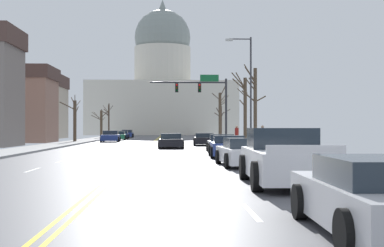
{
  "coord_description": "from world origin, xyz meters",
  "views": [
    {
      "loc": [
        1.92,
        -39.47,
        1.67
      ],
      "look_at": [
        4.45,
        22.11,
        2.14
      ],
      "focal_mm": 48.5,
      "sensor_mm": 36.0,
      "label": 1
    }
  ],
  "objects_px": {
    "sedan_near_03": "(228,147)",
    "pedestrian_00": "(263,135)",
    "sedan_near_04": "(243,153)",
    "bicycle_parked": "(258,143)",
    "sedan_near_02": "(221,144)",
    "sedan_oncoming_00": "(111,137)",
    "sedan_oncoming_02": "(122,135)",
    "sedan_near_06": "(376,198)",
    "sedan_near_01": "(171,141)",
    "sedan_oncoming_01": "(119,136)",
    "pickup_truck_near_05": "(285,159)",
    "pedestrian_01": "(237,134)",
    "street_lamp_right": "(248,83)",
    "signal_gantry": "(205,94)",
    "sedan_oncoming_03": "(127,134)",
    "sedan_near_00": "(204,139)"
  },
  "relations": [
    {
      "from": "pedestrian_00",
      "to": "sedan_oncoming_03",
      "type": "bearing_deg",
      "value": 106.41
    },
    {
      "from": "sedan_oncoming_00",
      "to": "sedan_oncoming_01",
      "type": "distance_m",
      "value": 9.17
    },
    {
      "from": "sedan_oncoming_01",
      "to": "bicycle_parked",
      "type": "distance_m",
      "value": 32.19
    },
    {
      "from": "signal_gantry",
      "to": "sedan_near_03",
      "type": "relative_size",
      "value": 1.81
    },
    {
      "from": "signal_gantry",
      "to": "sedan_near_04",
      "type": "xyz_separation_m",
      "value": [
        -0.35,
        -30.61,
        -4.5
      ]
    },
    {
      "from": "sedan_oncoming_00",
      "to": "sedan_oncoming_03",
      "type": "bearing_deg",
      "value": 90.71
    },
    {
      "from": "sedan_near_02",
      "to": "sedan_oncoming_00",
      "type": "relative_size",
      "value": 0.91
    },
    {
      "from": "sedan_near_01",
      "to": "sedan_oncoming_02",
      "type": "bearing_deg",
      "value": 101.51
    },
    {
      "from": "sedan_near_03",
      "to": "sedan_oncoming_02",
      "type": "distance_m",
      "value": 49.97
    },
    {
      "from": "sedan_near_04",
      "to": "pedestrian_01",
      "type": "relative_size",
      "value": 2.75
    },
    {
      "from": "bicycle_parked",
      "to": "sedan_near_01",
      "type": "bearing_deg",
      "value": 166.17
    },
    {
      "from": "street_lamp_right",
      "to": "pickup_truck_near_05",
      "type": "relative_size",
      "value": 1.61
    },
    {
      "from": "sedan_oncoming_03",
      "to": "bicycle_parked",
      "type": "xyz_separation_m",
      "value": [
        14.11,
        -46.24,
        -0.1
      ]
    },
    {
      "from": "sedan_near_02",
      "to": "pedestrian_01",
      "type": "relative_size",
      "value": 2.5
    },
    {
      "from": "signal_gantry",
      "to": "bicycle_parked",
      "type": "relative_size",
      "value": 4.47
    },
    {
      "from": "street_lamp_right",
      "to": "sedan_oncoming_03",
      "type": "relative_size",
      "value": 1.98
    },
    {
      "from": "sedan_near_02",
      "to": "sedan_near_04",
      "type": "xyz_separation_m",
      "value": [
        -0.3,
        -12.73,
        0.01
      ]
    },
    {
      "from": "bicycle_parked",
      "to": "sedan_oncoming_01",
      "type": "bearing_deg",
      "value": 115.33
    },
    {
      "from": "sedan_near_03",
      "to": "sedan_near_06",
      "type": "height_order",
      "value": "sedan_near_03"
    },
    {
      "from": "sedan_oncoming_02",
      "to": "sedan_near_03",
      "type": "bearing_deg",
      "value": -77.93
    },
    {
      "from": "sedan_near_04",
      "to": "bicycle_parked",
      "type": "distance_m",
      "value": 18.5
    },
    {
      "from": "sedan_near_06",
      "to": "pedestrian_00",
      "type": "relative_size",
      "value": 2.73
    },
    {
      "from": "sedan_near_02",
      "to": "pedestrian_01",
      "type": "height_order",
      "value": "pedestrian_01"
    },
    {
      "from": "street_lamp_right",
      "to": "pickup_truck_near_05",
      "type": "height_order",
      "value": "street_lamp_right"
    },
    {
      "from": "sedan_near_02",
      "to": "sedan_oncoming_01",
      "type": "bearing_deg",
      "value": 106.76
    },
    {
      "from": "sedan_near_03",
      "to": "pedestrian_00",
      "type": "distance_m",
      "value": 10.3
    },
    {
      "from": "sedan_oncoming_01",
      "to": "sedan_near_03",
      "type": "bearing_deg",
      "value": -75.93
    },
    {
      "from": "sedan_oncoming_00",
      "to": "sedan_near_04",
      "type": "bearing_deg",
      "value": -75.14
    },
    {
      "from": "sedan_oncoming_01",
      "to": "bicycle_parked",
      "type": "relative_size",
      "value": 2.66
    },
    {
      "from": "sedan_near_03",
      "to": "sedan_oncoming_03",
      "type": "height_order",
      "value": "sedan_oncoming_03"
    },
    {
      "from": "sedan_near_04",
      "to": "signal_gantry",
      "type": "bearing_deg",
      "value": 89.35
    },
    {
      "from": "sedan_near_02",
      "to": "sedan_near_03",
      "type": "height_order",
      "value": "sedan_near_03"
    },
    {
      "from": "sedan_near_03",
      "to": "sedan_oncoming_02",
      "type": "height_order",
      "value": "sedan_near_03"
    },
    {
      "from": "sedan_oncoming_00",
      "to": "sedan_near_06",
      "type": "bearing_deg",
      "value": -79.07
    },
    {
      "from": "sedan_near_01",
      "to": "bicycle_parked",
      "type": "distance_m",
      "value": 6.99
    },
    {
      "from": "sedan_near_01",
      "to": "sedan_near_03",
      "type": "distance_m",
      "value": 13.51
    },
    {
      "from": "sedan_near_01",
      "to": "sedan_oncoming_01",
      "type": "relative_size",
      "value": 0.98
    },
    {
      "from": "sedan_near_04",
      "to": "pickup_truck_near_05",
      "type": "distance_m",
      "value": 7.27
    },
    {
      "from": "sedan_near_06",
      "to": "sedan_near_00",
      "type": "bearing_deg",
      "value": 90.07
    },
    {
      "from": "sedan_near_02",
      "to": "pedestrian_00",
      "type": "xyz_separation_m",
      "value": [
        3.44,
        3.55,
        0.51
      ]
    },
    {
      "from": "sedan_near_02",
      "to": "sedan_oncoming_00",
      "type": "distance_m",
      "value": 27.37
    },
    {
      "from": "sedan_near_04",
      "to": "street_lamp_right",
      "type": "bearing_deg",
      "value": 80.87
    },
    {
      "from": "sedan_near_04",
      "to": "pedestrian_01",
      "type": "height_order",
      "value": "pedestrian_01"
    },
    {
      "from": "pickup_truck_near_05",
      "to": "bicycle_parked",
      "type": "relative_size",
      "value": 3.02
    },
    {
      "from": "sedan_near_03",
      "to": "sedan_near_01",
      "type": "bearing_deg",
      "value": 103.6
    },
    {
      "from": "sedan_oncoming_02",
      "to": "bicycle_parked",
      "type": "xyz_separation_m",
      "value": [
        14.07,
        -37.41,
        -0.07
      ]
    },
    {
      "from": "pickup_truck_near_05",
      "to": "sedan_near_01",
      "type": "bearing_deg",
      "value": 96.98
    },
    {
      "from": "sedan_near_01",
      "to": "pedestrian_00",
      "type": "height_order",
      "value": "pedestrian_00"
    },
    {
      "from": "sedan_near_06",
      "to": "sedan_oncoming_02",
      "type": "distance_m",
      "value": 70.7
    },
    {
      "from": "sedan_oncoming_02",
      "to": "sedan_near_02",
      "type": "bearing_deg",
      "value": -75.99
    }
  ]
}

